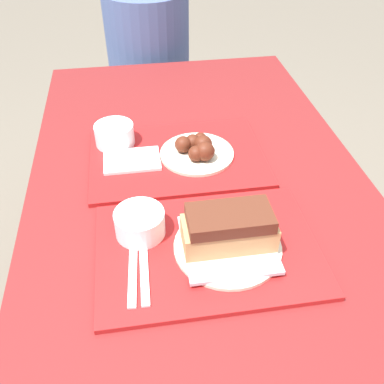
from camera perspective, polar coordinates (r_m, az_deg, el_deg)
name	(u,v)px	position (r m, az deg, el deg)	size (l,w,h in m)	color
ground_plane	(201,367)	(1.62, 1.24, -22.32)	(12.00, 12.00, 0.00)	#706656
picnic_table	(205,233)	(1.07, 1.74, -5.46)	(0.84, 1.62, 0.77)	maroon
picnic_bench_far	(166,123)	(2.06, -3.53, 9.22)	(0.80, 0.28, 0.45)	maroon
tray_near	(208,249)	(0.89, 2.10, -7.64)	(0.46, 0.32, 0.01)	red
tray_far	(177,157)	(1.14, -1.95, 4.63)	(0.46, 0.32, 0.01)	red
bowl_coleslaw_near	(140,222)	(0.90, -6.99, -3.98)	(0.11, 0.11, 0.06)	white
brisket_sandwich_plate	(229,234)	(0.86, 4.89, -5.65)	(0.22, 0.22, 0.10)	beige
plastic_fork_near	(133,271)	(0.85, -7.89, -10.40)	(0.03, 0.17, 0.00)	white
plastic_knife_near	(144,270)	(0.85, -6.39, -10.26)	(0.02, 0.17, 0.00)	white
bowl_coleslaw_far	(114,133)	(1.18, -10.31, 7.69)	(0.11, 0.11, 0.06)	white
wings_plate_far	(197,149)	(1.12, 0.68, 5.74)	(0.19, 0.19, 0.06)	beige
napkin_far	(132,160)	(1.12, -8.00, 4.22)	(0.14, 0.10, 0.01)	white
person_seated_across	(148,49)	(1.90, -5.86, 18.47)	(0.34, 0.34, 0.70)	#4C6093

